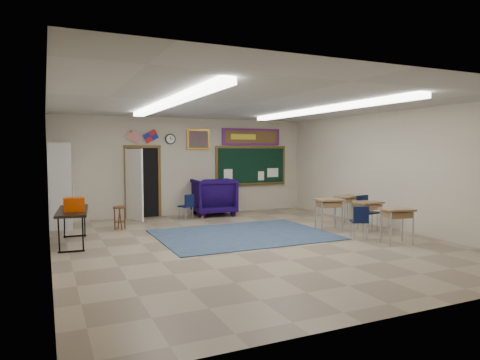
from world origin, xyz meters
name	(u,v)px	position (x,y,z in m)	size (l,w,h in m)	color
floor	(251,242)	(0.00, 0.00, 0.00)	(9.00, 9.00, 0.00)	gray
back_wall	(188,167)	(0.00, 4.50, 1.50)	(8.00, 0.04, 3.00)	beige
front_wall	(414,193)	(0.00, -4.50, 1.50)	(8.00, 0.04, 3.00)	beige
left_wall	(49,179)	(-4.00, 0.00, 1.50)	(0.04, 9.00, 3.00)	beige
right_wall	(391,170)	(4.00, 0.00, 1.50)	(0.04, 9.00, 3.00)	beige
ceiling	(251,104)	(0.00, 0.00, 3.00)	(8.00, 9.00, 0.04)	#BBBBB6
area_rug	(243,234)	(0.20, 0.80, 0.01)	(4.00, 3.00, 0.02)	#354E66
fluorescent_strips	(251,107)	(0.00, 0.00, 2.94)	(3.86, 6.00, 0.10)	white
doorway	(140,183)	(-1.50, 4.35, 1.06)	(1.10, 0.89, 2.16)	black
chalkboard	(251,167)	(2.20, 4.46, 1.46)	(2.55, 0.14, 1.30)	brown
bulletin_board	(251,137)	(2.20, 4.47, 2.45)	(2.10, 0.05, 0.55)	#B10F16
framed_art_print	(198,139)	(0.35, 4.47, 2.35)	(0.75, 0.05, 0.65)	#AE6C21
wall_clock	(170,139)	(-0.55, 4.47, 2.35)	(0.32, 0.05, 0.32)	black
wall_flags	(142,134)	(-1.40, 4.44, 2.48)	(1.16, 0.06, 0.70)	red
storage_cabinet	(60,185)	(-3.71, 3.85, 1.10)	(0.59, 1.25, 2.20)	beige
wingback_armchair	(213,196)	(0.66, 4.04, 0.58)	(1.23, 1.27, 1.15)	#100533
student_chair_reading	(186,207)	(-0.37, 3.54, 0.37)	(0.37, 0.37, 0.74)	black
student_chair_desk_a	(359,222)	(2.41, -0.68, 0.38)	(0.38, 0.38, 0.76)	black
student_chair_desk_b	(368,213)	(3.28, 0.03, 0.44)	(0.44, 0.44, 0.87)	black
student_desk_front_left	(329,213)	(2.41, 0.46, 0.44)	(0.74, 0.61, 0.79)	#967046
student_desk_front_right	(346,207)	(3.61, 1.29, 0.41)	(0.68, 0.56, 0.74)	#967046
student_desk_back_left	(397,224)	(2.78, -1.45, 0.43)	(0.72, 0.60, 0.77)	#967046
student_desk_back_right	(368,215)	(3.15, -0.13, 0.42)	(0.67, 0.53, 0.76)	#967046
folding_table	(73,225)	(-3.54, 1.42, 0.41)	(0.78, 1.85, 1.02)	black
wooden_stool	(120,218)	(-2.36, 2.74, 0.30)	(0.33, 0.33, 0.59)	#543319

